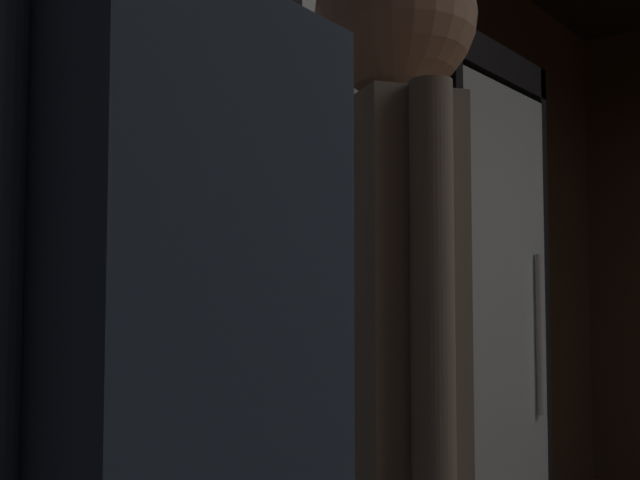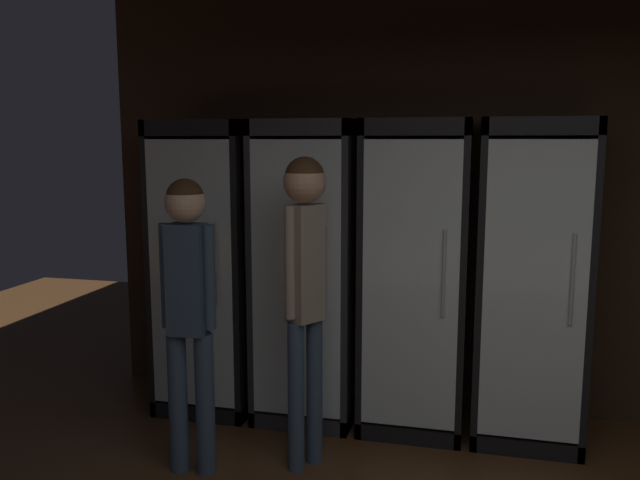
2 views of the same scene
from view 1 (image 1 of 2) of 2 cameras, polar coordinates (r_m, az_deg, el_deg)
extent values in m
cube|color=#382619|center=(2.73, 1.80, 0.44)|extent=(6.00, 0.06, 2.80)
cube|color=#2B2B30|center=(1.62, -13.08, -12.21)|extent=(0.04, 0.65, 1.93)
cube|color=silver|center=(1.20, -14.82, -15.34)|extent=(0.55, 0.02, 1.69)
cylinder|color=#B2B2B7|center=(1.28, -7.17, -10.23)|extent=(0.02, 0.02, 0.50)
cube|color=silver|center=(1.45, -22.48, -13.24)|extent=(0.53, 0.57, 0.02)
cylinder|color=#336B38|center=(1.49, -20.49, -8.95)|extent=(0.06, 0.06, 0.19)
cylinder|color=#336B38|center=(1.48, -20.37, -3.45)|extent=(0.02, 0.02, 0.09)
cylinder|color=beige|center=(1.49, -20.51, -9.92)|extent=(0.06, 0.06, 0.07)
cylinder|color=#336B38|center=(1.51, -15.23, -8.89)|extent=(0.07, 0.07, 0.20)
cylinder|color=#336B38|center=(1.51, -15.14, -3.54)|extent=(0.03, 0.03, 0.08)
cylinder|color=white|center=(1.51, -15.22, -8.59)|extent=(0.07, 0.07, 0.06)
cube|color=silver|center=(1.44, -22.09, 3.42)|extent=(0.53, 0.57, 0.02)
cylinder|color=#194723|center=(1.45, -18.94, 7.93)|extent=(0.06, 0.06, 0.21)
cylinder|color=#194723|center=(1.49, -18.83, 13.39)|extent=(0.02, 0.02, 0.07)
cylinder|color=tan|center=(1.45, -18.94, 7.67)|extent=(0.07, 0.07, 0.05)
cylinder|color=#336B38|center=(1.53, -14.39, 7.60)|extent=(0.08, 0.08, 0.23)
cylinder|color=#336B38|center=(1.57, -14.30, 13.32)|extent=(0.03, 0.03, 0.09)
cylinder|color=#2D2D33|center=(1.53, -14.39, 7.64)|extent=(0.08, 0.08, 0.07)
cube|color=black|center=(2.10, -9.97, -10.23)|extent=(0.63, 0.04, 1.93)
cube|color=black|center=(1.68, -10.61, -11.93)|extent=(0.04, 0.65, 1.93)
cube|color=black|center=(2.11, 1.79, -10.23)|extent=(0.04, 0.65, 1.93)
cube|color=black|center=(1.98, -3.57, 16.18)|extent=(0.63, 0.65, 0.10)
cube|color=white|center=(2.07, -9.41, -10.31)|extent=(0.55, 0.02, 1.69)
cube|color=silver|center=(1.69, 4.43, -11.90)|extent=(0.55, 0.02, 1.69)
cylinder|color=#B2B2B7|center=(1.83, 8.42, -8.20)|extent=(0.02, 0.02, 0.50)
cylinder|color=brown|center=(1.83, -6.54, -17.14)|extent=(0.02, 0.02, 0.07)
cylinder|color=#194723|center=(1.99, -0.36, -14.81)|extent=(0.03, 0.03, 0.09)
cube|color=silver|center=(1.88, -3.68, -11.20)|extent=(0.53, 0.57, 0.02)
cylinder|color=brown|center=(1.78, -8.18, -8.02)|extent=(0.07, 0.07, 0.21)
cylinder|color=brown|center=(1.77, -8.15, -3.66)|extent=(0.02, 0.02, 0.06)
cylinder|color=tan|center=(1.78, -8.19, -8.91)|extent=(0.07, 0.07, 0.06)
cylinder|color=brown|center=(1.90, -4.91, -7.97)|extent=(0.07, 0.07, 0.19)
cylinder|color=brown|center=(1.89, -4.89, -3.68)|extent=(0.02, 0.02, 0.09)
cylinder|color=beige|center=(1.90, -4.91, -7.81)|extent=(0.07, 0.07, 0.07)
cylinder|color=brown|center=(2.00, 0.53, -7.75)|extent=(0.06, 0.06, 0.19)
cylinder|color=brown|center=(1.99, 0.52, -4.02)|extent=(0.02, 0.02, 0.07)
cylinder|color=#B2332D|center=(2.00, 0.53, -8.47)|extent=(0.07, 0.07, 0.07)
cube|color=silver|center=(1.87, -3.63, 1.63)|extent=(0.53, 0.57, 0.02)
cylinder|color=brown|center=(1.79, -6.52, 5.81)|extent=(0.06, 0.06, 0.23)
cylinder|color=brown|center=(1.82, -6.49, 10.31)|extent=(0.02, 0.02, 0.06)
cylinder|color=tan|center=(1.79, -6.52, 6.05)|extent=(0.07, 0.07, 0.06)
cylinder|color=black|center=(2.00, -1.98, 4.21)|extent=(0.08, 0.08, 0.19)
cylinder|color=black|center=(2.03, -1.97, 8.06)|extent=(0.03, 0.03, 0.09)
cylinder|color=beige|center=(2.00, -1.98, 3.52)|extent=(0.08, 0.08, 0.07)
cube|color=black|center=(2.60, 1.46, -8.96)|extent=(0.63, 0.04, 1.93)
cube|color=black|center=(2.18, 3.22, -10.00)|extent=(0.04, 0.65, 1.93)
cube|color=black|center=(2.69, 10.57, -8.72)|extent=(0.04, 0.65, 1.93)
cube|color=black|center=(2.51, 7.12, 11.95)|extent=(0.63, 0.65, 0.10)
cube|color=white|center=(2.58, 2.00, -9.00)|extent=(0.55, 0.02, 1.69)
cube|color=silver|center=(2.29, 14.13, -9.61)|extent=(0.55, 0.02, 1.69)
cylinder|color=#B2B2B7|center=(2.44, 16.47, -6.90)|extent=(0.02, 0.02, 0.50)
cube|color=silver|center=(2.48, 7.33, -15.89)|extent=(0.53, 0.57, 0.02)
cylinder|color=gray|center=(2.31, 5.10, -13.67)|extent=(0.07, 0.07, 0.23)
cylinder|color=gray|center=(2.28, 5.07, -9.65)|extent=(0.02, 0.02, 0.09)
cylinder|color=#B2332D|center=(2.31, 5.10, -13.68)|extent=(0.07, 0.07, 0.08)
cylinder|color=#336B38|center=(2.47, 6.25, -13.05)|extent=(0.08, 0.08, 0.23)
cylinder|color=#336B38|center=(2.45, 6.23, -9.53)|extent=(0.03, 0.03, 0.08)
cylinder|color=white|center=(2.47, 6.25, -13.13)|extent=(0.08, 0.08, 0.09)
cylinder|color=black|center=(2.61, 9.32, -12.37)|extent=(0.07, 0.07, 0.24)
cylinder|color=black|center=(2.59, 9.29, -9.02)|extent=(0.02, 0.02, 0.07)
cylinder|color=beige|center=(2.62, 9.33, -12.77)|extent=(0.08, 0.08, 0.08)
cube|color=silver|center=(2.42, 7.23, -2.82)|extent=(0.53, 0.57, 0.02)
cylinder|color=black|center=(2.24, 5.20, 0.23)|extent=(0.07, 0.07, 0.22)
cylinder|color=black|center=(2.25, 5.18, 3.83)|extent=(0.02, 0.02, 0.06)
cylinder|color=tan|center=(2.24, 5.20, 0.25)|extent=(0.08, 0.08, 0.06)
cylinder|color=#336B38|center=(2.37, 6.34, -0.07)|extent=(0.07, 0.07, 0.21)
cylinder|color=#336B38|center=(2.38, 6.32, 3.29)|extent=(0.02, 0.02, 0.07)
cylinder|color=tan|center=(2.37, 6.35, -0.43)|extent=(0.07, 0.07, 0.07)
cylinder|color=brown|center=(2.48, 8.21, 0.06)|extent=(0.06, 0.06, 0.23)
cylinder|color=brown|center=(2.50, 8.18, 3.50)|extent=(0.02, 0.02, 0.07)
cylinder|color=beige|center=(2.48, 8.21, -0.23)|extent=(0.07, 0.07, 0.08)
cylinder|color=gray|center=(2.61, 8.90, -0.45)|extent=(0.06, 0.06, 0.20)
cylinder|color=gray|center=(2.62, 8.87, 2.49)|extent=(0.02, 0.02, 0.07)
cylinder|color=#B2332D|center=(2.61, 8.91, -1.05)|extent=(0.06, 0.06, 0.07)
cylinder|color=#384C66|center=(0.54, -3.17, -16.03)|extent=(0.06, 0.06, 0.56)
cube|color=gray|center=(1.03, 5.93, -6.76)|extent=(0.21, 0.22, 0.63)
cylinder|color=gray|center=(0.93, 8.62, -6.11)|extent=(0.05, 0.05, 0.60)
cylinder|color=gray|center=(1.12, 3.70, -5.68)|extent=(0.05, 0.05, 0.60)
sphere|color=tan|center=(1.09, 5.78, 16.64)|extent=(0.23, 0.23, 0.23)
camera|label=2|loc=(3.29, 94.99, 10.66)|focal=36.33mm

